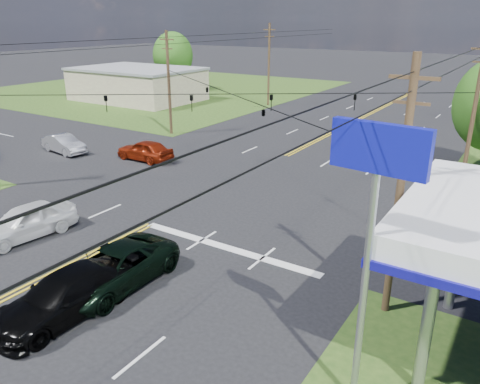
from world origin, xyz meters
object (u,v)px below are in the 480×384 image
Objects in this scene: tree_far_l at (173,55)px; polesign_se at (375,192)px; suv_black at (65,295)px; pole_nw at (169,82)px; pickup_dkgreen at (114,268)px; pole_se at (400,189)px; retail_nw at (137,85)px; pole_ne at (474,110)px; pole_left_far at (269,64)px; pickup_white at (26,221)px; sedan_silver at (64,144)px.

polesign_se is (45.54, -46.06, 1.32)m from tree_far_l.
suv_black is at bearing -171.06° from polesign_se.
pole_nw is 1.63× the size of pickup_dkgreen.
pole_se reaches higher than tree_far_l.
polesign_se is at bearing -4.58° from pickup_dkgreen.
retail_nw is 1.68× the size of pole_ne.
pickup_dkgreen is at bearing -46.93° from retail_nw.
pole_left_far is 1.15× the size of tree_far_l.
pole_nw is 1.16× the size of polesign_se.
tree_far_l reaches higher than pickup_dkgreen.
pole_se is 45.22m from pole_left_far.
retail_nw is 1.95× the size of polesign_se.
pickup_white is at bearing -77.77° from pole_left_far.
pickup_dkgreen is (33.00, -35.30, -1.19)m from retail_nw.
retail_nw is 10.69m from tree_far_l.
pickup_dkgreen is at bearing -54.35° from pole_nw.
pole_left_far is 1.22× the size of polesign_se.
retail_nw is 45.02m from pole_ne.
pickup_white is 18.73m from polesign_se.
pickup_dkgreen is 7.29m from pickup_white.
retail_nw is at bearing 144.21° from pole_se.
retail_nw reaches higher than sedan_silver.
suv_black is at bearing -69.90° from pole_left_far.
tree_far_l is (-45.00, 41.00, 0.28)m from pole_se.
pole_nw is 1.68× the size of suv_black.
retail_nw is 26.94m from sedan_silver.
tree_far_l is 1.06× the size of polesign_se.
pole_ne is 23.12m from polesign_se.
pole_se is 31.62m from pole_nw.
retail_nw reaches higher than pickup_dkgreen.
sedan_silver is (-29.02, 8.00, -4.17)m from pole_se.
tree_far_l reaches higher than suv_black.
pole_ne reaches higher than pickup_dkgreen.
tree_far_l is at bearing 152.93° from pole_ne.
pole_nw is at bearing -37.41° from retail_nw.
pole_se reaches higher than polesign_se.
pole_left_far is 46.75m from suv_black.
pickup_dkgreen is at bearing 175.92° from polesign_se.
pole_ne is at bearing -27.07° from tree_far_l.
pole_se is at bearing -42.34° from tree_far_l.
suv_black is at bearing -120.69° from sedan_silver.
pickup_dkgreen is at bearing -68.82° from pole_left_far.
sedan_silver is at bearing 156.17° from polesign_se.
pole_left_far is at bearing -11.89° from tree_far_l.
sedan_silver is (13.98, -23.00, -1.25)m from retail_nw.
polesign_se is (29.56, -13.06, 5.76)m from sedan_silver.
pole_nw is 27.75m from pickup_dkgreen.
polesign_se is at bearing -40.98° from pole_nw.
polesign_se is at bearing -83.90° from pole_se.
pole_left_far reaches higher than pole_nw.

